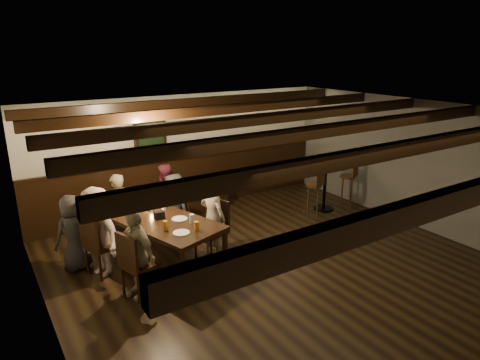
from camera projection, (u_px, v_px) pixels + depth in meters
room at (203, 175)px, 7.76m from camera, size 7.00×7.00×7.00m
dining_table at (158, 222)px, 6.56m from camera, size 1.54×2.32×0.80m
chair_left_near at (103, 255)px, 6.44m from camera, size 0.56×0.56×0.98m
chair_left_far at (140, 275)px, 5.89m from camera, size 0.54×0.54×0.95m
chair_right_near at (175, 227)px, 7.50m from camera, size 0.51×0.51×0.90m
chair_right_far at (212, 241)px, 6.94m from camera, size 0.55×0.55×0.96m
person_bench_left at (74, 233)px, 6.50m from camera, size 0.67×0.54×1.20m
person_bench_centre at (118, 211)px, 7.23m from camera, size 0.54×0.44×1.30m
person_bench_right at (165, 199)px, 7.79m from camera, size 0.75×0.66×1.30m
person_left_near at (98, 232)px, 6.30m from camera, size 0.75×1.00×1.38m
person_left_far at (136, 253)px, 5.76m from camera, size 0.52×0.80×1.27m
person_right_near at (175, 208)px, 7.42m from camera, size 0.56×0.70×1.24m
person_right_far at (213, 218)px, 6.85m from camera, size 0.46×0.57×1.36m
pint_a at (115, 208)px, 6.75m from camera, size 0.07×0.07×0.14m
pint_b at (144, 200)px, 7.10m from camera, size 0.07×0.07×0.14m
pint_c at (137, 218)px, 6.36m from camera, size 0.07×0.07×0.14m
pint_d at (164, 205)px, 6.86m from camera, size 0.07×0.07×0.14m
pint_e at (165, 226)px, 6.08m from camera, size 0.07×0.07×0.14m
pint_f at (192, 219)px, 6.33m from camera, size 0.07×0.07×0.14m
pint_g at (196, 226)px, 6.06m from camera, size 0.07×0.07×0.14m
plate_near at (181, 233)px, 6.00m from camera, size 0.24×0.24×0.01m
plate_far at (180, 219)px, 6.48m from camera, size 0.24×0.24×0.01m
condiment_caddy at (159, 215)px, 6.49m from camera, size 0.15×0.10×0.12m
candle at (151, 210)px, 6.81m from camera, size 0.05×0.05×0.05m
high_top_table at (325, 180)px, 8.91m from camera, size 0.56×0.56×0.99m
bar_stool_left at (313, 200)px, 8.57m from camera, size 0.33×0.35×1.00m
bar_stool_right at (347, 191)px, 9.12m from camera, size 0.35×0.36×1.00m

